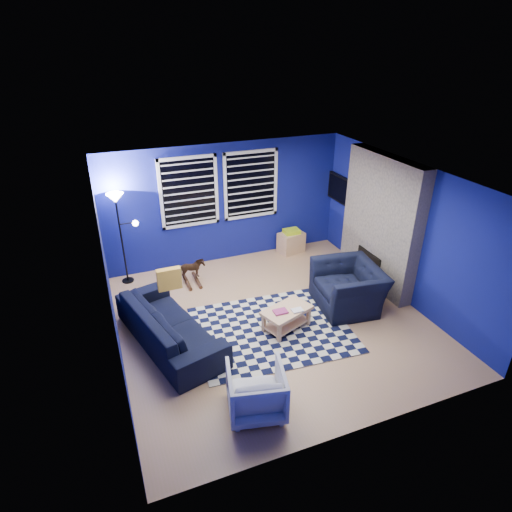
{
  "coord_description": "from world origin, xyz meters",
  "views": [
    {
      "loc": [
        -2.46,
        -5.49,
        4.32
      ],
      "look_at": [
        -0.19,
        0.3,
        1.12
      ],
      "focal_mm": 30.0,
      "sensor_mm": 36.0,
      "label": 1
    }
  ],
  "objects_px": {
    "rocking_horse": "(191,270)",
    "cabinet": "(291,242)",
    "sofa": "(169,325)",
    "floor_lamp": "(118,211)",
    "tv": "(342,190)",
    "armchair_bent": "(256,391)",
    "coffee_table": "(287,315)",
    "armchair_big": "(348,287)"
  },
  "relations": [
    {
      "from": "rocking_horse",
      "to": "cabinet",
      "type": "distance_m",
      "value": 2.46
    },
    {
      "from": "sofa",
      "to": "floor_lamp",
      "type": "height_order",
      "value": "floor_lamp"
    },
    {
      "from": "tv",
      "to": "rocking_horse",
      "type": "xyz_separation_m",
      "value": [
        -3.43,
        -0.27,
        -1.11
      ]
    },
    {
      "from": "sofa",
      "to": "rocking_horse",
      "type": "height_order",
      "value": "sofa"
    },
    {
      "from": "armchair_bent",
      "to": "coffee_table",
      "type": "xyz_separation_m",
      "value": [
        1.1,
        1.44,
        -0.05
      ]
    },
    {
      "from": "tv",
      "to": "armchair_big",
      "type": "xyz_separation_m",
      "value": [
        -1.03,
        -2.07,
        -1.01
      ]
    },
    {
      "from": "armchair_big",
      "to": "armchair_bent",
      "type": "relative_size",
      "value": 1.62
    },
    {
      "from": "armchair_big",
      "to": "rocking_horse",
      "type": "relative_size",
      "value": 2.3
    },
    {
      "from": "tv",
      "to": "coffee_table",
      "type": "xyz_separation_m",
      "value": [
        -2.34,
        -2.31,
        -1.12
      ]
    },
    {
      "from": "tv",
      "to": "rocking_horse",
      "type": "bearing_deg",
      "value": -175.48
    },
    {
      "from": "sofa",
      "to": "cabinet",
      "type": "relative_size",
      "value": 3.69
    },
    {
      "from": "sofa",
      "to": "coffee_table",
      "type": "xyz_separation_m",
      "value": [
        1.85,
        -0.36,
        -0.05
      ]
    },
    {
      "from": "coffee_table",
      "to": "armchair_bent",
      "type": "bearing_deg",
      "value": -127.49
    },
    {
      "from": "tv",
      "to": "floor_lamp",
      "type": "relative_size",
      "value": 0.55
    },
    {
      "from": "armchair_big",
      "to": "armchair_bent",
      "type": "xyz_separation_m",
      "value": [
        -2.41,
        -1.67,
        -0.05
      ]
    },
    {
      "from": "rocking_horse",
      "to": "cabinet",
      "type": "relative_size",
      "value": 0.85
    },
    {
      "from": "armchair_big",
      "to": "coffee_table",
      "type": "relative_size",
      "value": 1.3
    },
    {
      "from": "sofa",
      "to": "armchair_big",
      "type": "bearing_deg",
      "value": -107.26
    },
    {
      "from": "tv",
      "to": "armchair_big",
      "type": "relative_size",
      "value": 0.84
    },
    {
      "from": "tv",
      "to": "floor_lamp",
      "type": "xyz_separation_m",
      "value": [
        -4.58,
        0.25,
        0.09
      ]
    },
    {
      "from": "armchair_big",
      "to": "cabinet",
      "type": "height_order",
      "value": "armchair_big"
    },
    {
      "from": "rocking_horse",
      "to": "sofa",
      "type": "bearing_deg",
      "value": 153.92
    },
    {
      "from": "armchair_bent",
      "to": "cabinet",
      "type": "xyz_separation_m",
      "value": [
        2.41,
        3.99,
        -0.09
      ]
    },
    {
      "from": "rocking_horse",
      "to": "coffee_table",
      "type": "distance_m",
      "value": 2.31
    },
    {
      "from": "tv",
      "to": "cabinet",
      "type": "xyz_separation_m",
      "value": [
        -1.03,
        0.25,
        -1.16
      ]
    },
    {
      "from": "tv",
      "to": "coffee_table",
      "type": "bearing_deg",
      "value": -135.37
    },
    {
      "from": "rocking_horse",
      "to": "floor_lamp",
      "type": "height_order",
      "value": "floor_lamp"
    },
    {
      "from": "armchair_bent",
      "to": "tv",
      "type": "bearing_deg",
      "value": -119.45
    },
    {
      "from": "sofa",
      "to": "armchair_bent",
      "type": "distance_m",
      "value": 1.94
    },
    {
      "from": "coffee_table",
      "to": "armchair_big",
      "type": "bearing_deg",
      "value": 10.07
    },
    {
      "from": "tv",
      "to": "floor_lamp",
      "type": "distance_m",
      "value": 4.58
    },
    {
      "from": "tv",
      "to": "cabinet",
      "type": "distance_m",
      "value": 1.57
    },
    {
      "from": "sofa",
      "to": "floor_lamp",
      "type": "xyz_separation_m",
      "value": [
        -0.39,
        2.19,
        1.16
      ]
    },
    {
      "from": "sofa",
      "to": "armchair_big",
      "type": "height_order",
      "value": "armchair_big"
    },
    {
      "from": "floor_lamp",
      "to": "coffee_table",
      "type": "bearing_deg",
      "value": -48.74
    },
    {
      "from": "sofa",
      "to": "armchair_bent",
      "type": "height_order",
      "value": "armchair_bent"
    },
    {
      "from": "tv",
      "to": "coffee_table",
      "type": "distance_m",
      "value": 3.47
    },
    {
      "from": "sofa",
      "to": "coffee_table",
      "type": "bearing_deg",
      "value": -115.94
    },
    {
      "from": "armchair_big",
      "to": "tv",
      "type": "bearing_deg",
      "value": 160.54
    },
    {
      "from": "coffee_table",
      "to": "floor_lamp",
      "type": "height_order",
      "value": "floor_lamp"
    },
    {
      "from": "tv",
      "to": "armchair_bent",
      "type": "xyz_separation_m",
      "value": [
        -3.44,
        -3.74,
        -1.07
      ]
    },
    {
      "from": "armchair_bent",
      "to": "floor_lamp",
      "type": "height_order",
      "value": "floor_lamp"
    }
  ]
}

